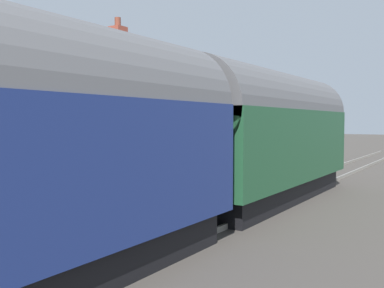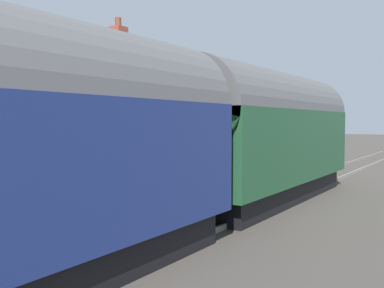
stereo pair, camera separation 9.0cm
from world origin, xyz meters
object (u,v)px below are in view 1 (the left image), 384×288
Objects in this scene: train at (197,138)px; station_building at (95,128)px; bench_by_lamp at (216,149)px; planter_edge_far at (152,165)px; bench_mid_platform at (264,144)px; lamp_post_platform at (267,108)px.

station_building is at bearing 67.79° from train.
bench_by_lamp is (5.93, -1.79, -1.07)m from station_building.
bench_by_lamp is at bearing -16.75° from station_building.
bench_by_lamp is 6.71m from planter_edge_far.
planter_edge_far is at bearing -101.15° from station_building.
planter_edge_far is (-6.56, -1.40, -0.11)m from bench_by_lamp.
station_building is 12.26m from bench_mid_platform.
bench_by_lamp is 3.39m from lamp_post_platform.
station_building reaches higher than lamp_post_platform.
bench_by_lamp and bench_mid_platform have the same top height.
train is at bearing -122.60° from planter_edge_far.
train is 6.58m from station_building.
lamp_post_platform is at bearing -0.97° from planter_edge_far.
lamp_post_platform is (10.71, 2.76, 1.08)m from train.
station_building reaches higher than planter_edge_far.
bench_mid_platform is 0.40× the size of lamp_post_platform.
station_building is at bearing 172.79° from bench_mid_platform.
bench_mid_platform is 1.84× the size of planter_edge_far.
lamp_post_platform reaches higher than bench_mid_platform.
bench_mid_platform is at bearing -7.21° from station_building.
station_building is 4.14× the size of bench_by_lamp.
lamp_post_platform reaches higher than bench_by_lamp.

